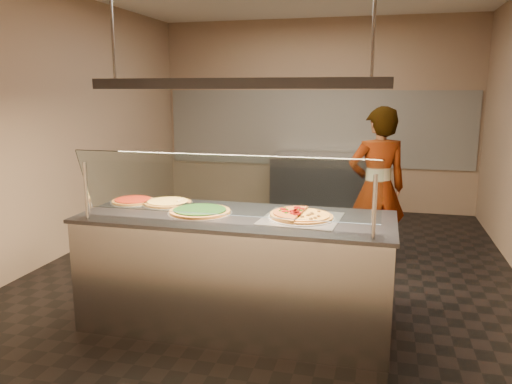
% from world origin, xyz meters
% --- Properties ---
extents(ground, '(5.00, 6.00, 0.02)m').
position_xyz_m(ground, '(0.00, 0.00, -0.01)').
color(ground, black).
rests_on(ground, ground).
extents(wall_back, '(5.00, 0.02, 3.00)m').
position_xyz_m(wall_back, '(0.00, 3.01, 1.50)').
color(wall_back, '#8F775C').
rests_on(wall_back, ground).
extents(wall_front, '(5.00, 0.02, 3.00)m').
position_xyz_m(wall_front, '(0.00, -3.01, 1.50)').
color(wall_front, '#8F775C').
rests_on(wall_front, ground).
extents(wall_left, '(0.02, 6.00, 3.00)m').
position_xyz_m(wall_left, '(-2.51, 0.00, 1.50)').
color(wall_left, '#8F775C').
rests_on(wall_left, ground).
extents(tile_band, '(4.90, 0.02, 1.20)m').
position_xyz_m(tile_band, '(0.00, 2.98, 1.30)').
color(tile_band, silver).
rests_on(tile_band, wall_back).
extents(serving_counter, '(2.47, 0.94, 0.93)m').
position_xyz_m(serving_counter, '(-0.03, -1.38, 0.47)').
color(serving_counter, '#B7B7BC').
rests_on(serving_counter, ground).
extents(sneeze_guard, '(2.23, 0.18, 0.54)m').
position_xyz_m(sneeze_guard, '(-0.03, -1.72, 1.23)').
color(sneeze_guard, '#B7B7BC').
rests_on(sneeze_guard, serving_counter).
extents(perforated_tray, '(0.62, 0.62, 0.01)m').
position_xyz_m(perforated_tray, '(0.49, -1.37, 0.94)').
color(perforated_tray, silver).
rests_on(perforated_tray, serving_counter).
extents(half_pizza_pepperoni, '(0.28, 0.50, 0.05)m').
position_xyz_m(half_pizza_pepperoni, '(0.38, -1.36, 0.96)').
color(half_pizza_pepperoni, brown).
rests_on(half_pizza_pepperoni, perforated_tray).
extents(half_pizza_sausage, '(0.28, 0.50, 0.04)m').
position_xyz_m(half_pizza_sausage, '(0.61, -1.37, 0.96)').
color(half_pizza_sausage, brown).
rests_on(half_pizza_sausage, perforated_tray).
extents(pizza_spinach, '(0.52, 0.52, 0.03)m').
position_xyz_m(pizza_spinach, '(-0.33, -1.39, 0.95)').
color(pizza_spinach, silver).
rests_on(pizza_spinach, serving_counter).
extents(pizza_cheese, '(0.43, 0.43, 0.03)m').
position_xyz_m(pizza_cheese, '(-0.71, -1.15, 0.94)').
color(pizza_cheese, silver).
rests_on(pizza_cheese, serving_counter).
extents(pizza_tomato, '(0.39, 0.39, 0.03)m').
position_xyz_m(pizza_tomato, '(-1.04, -1.16, 0.94)').
color(pizza_tomato, silver).
rests_on(pizza_tomato, serving_counter).
extents(pizza_spatula, '(0.18, 0.23, 0.02)m').
position_xyz_m(pizza_spatula, '(-0.57, -1.16, 0.96)').
color(pizza_spatula, '#B7B7BC').
rests_on(pizza_spatula, pizza_spinach).
extents(prep_table, '(1.50, 0.74, 0.93)m').
position_xyz_m(prep_table, '(0.16, 2.55, 0.47)').
color(prep_table, '#434349').
rests_on(prep_table, ground).
extents(worker, '(0.74, 0.61, 1.74)m').
position_xyz_m(worker, '(1.03, 0.33, 0.87)').
color(worker, '#27272B').
rests_on(worker, ground).
extents(heat_lamp_housing, '(2.30, 0.18, 0.08)m').
position_xyz_m(heat_lamp_housing, '(-0.03, -1.38, 1.95)').
color(heat_lamp_housing, '#434349').
rests_on(heat_lamp_housing, ceiling).
extents(lamp_rod_left, '(0.02, 0.02, 1.01)m').
position_xyz_m(lamp_rod_left, '(-1.03, -1.38, 2.50)').
color(lamp_rod_left, '#B7B7BC').
rests_on(lamp_rod_left, ceiling).
extents(lamp_rod_right, '(0.02, 0.02, 1.01)m').
position_xyz_m(lamp_rod_right, '(0.97, -1.38, 2.50)').
color(lamp_rod_right, '#B7B7BC').
rests_on(lamp_rod_right, ceiling).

